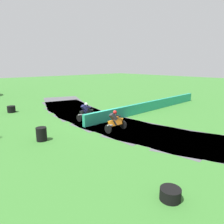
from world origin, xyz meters
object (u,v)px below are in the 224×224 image
object	(u,v)px
tire_stack_near	(11,109)
tire_stack_mid_a	(41,134)
motorcycle_lead_black	(86,112)
motorcycle_chase_orange	(116,121)
tire_stack_mid_b	(170,194)

from	to	relation	value
tire_stack_near	tire_stack_mid_a	xyz separation A→B (m)	(-0.90, -8.80, 0.10)
motorcycle_lead_black	motorcycle_chase_orange	xyz separation A→B (m)	(-0.13, -3.58, -0.01)
motorcycle_chase_orange	tire_stack_near	size ratio (longest dim) A/B	2.36
tire_stack_near	tire_stack_mid_a	size ratio (longest dim) A/B	0.89
motorcycle_lead_black	motorcycle_chase_orange	distance (m)	3.59
motorcycle_chase_orange	tire_stack_mid_b	size ratio (longest dim) A/B	2.41
motorcycle_chase_orange	tire_stack_mid_a	size ratio (longest dim) A/B	2.10
tire_stack_near	tire_stack_mid_a	world-z (taller)	tire_stack_mid_a
tire_stack_mid_a	tire_stack_mid_b	xyz separation A→B (m)	(0.92, -7.99, -0.20)
tire_stack_mid_a	tire_stack_mid_b	bearing A→B (deg)	-83.43
tire_stack_mid_b	tire_stack_mid_a	bearing A→B (deg)	96.57
motorcycle_lead_black	tire_stack_mid_a	xyz separation A→B (m)	(-4.63, -2.06, -0.25)
motorcycle_lead_black	tire_stack_near	xyz separation A→B (m)	(-3.72, 6.74, -0.35)
tire_stack_near	tire_stack_mid_b	size ratio (longest dim) A/B	1.02
tire_stack_mid_a	tire_stack_mid_b	size ratio (longest dim) A/B	1.15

